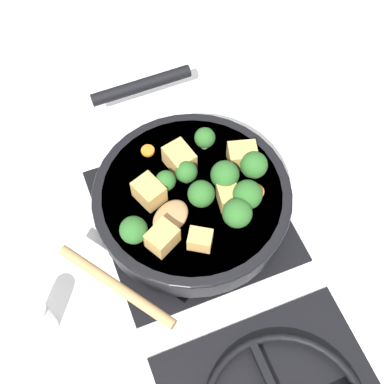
% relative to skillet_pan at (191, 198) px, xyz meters
% --- Properties ---
extents(ground_plane, '(2.40, 2.40, 0.00)m').
position_rel_skillet_pan_xyz_m(ground_plane, '(-0.00, 0.00, -0.06)').
color(ground_plane, white).
extents(front_burner_grate, '(0.31, 0.31, 0.03)m').
position_rel_skillet_pan_xyz_m(front_burner_grate, '(-0.00, 0.00, -0.05)').
color(front_burner_grate, black).
rests_on(front_burner_grate, ground_plane).
extents(skillet_pan, '(0.33, 0.44, 0.05)m').
position_rel_skillet_pan_xyz_m(skillet_pan, '(0.00, 0.00, 0.00)').
color(skillet_pan, black).
rests_on(skillet_pan, front_burner_grate).
extents(wooden_spoon, '(0.22, 0.21, 0.02)m').
position_rel_skillet_pan_xyz_m(wooden_spoon, '(0.11, 0.08, 0.03)').
color(wooden_spoon, '#A87A4C').
rests_on(wooden_spoon, skillet_pan).
extents(tofu_cube_center_large, '(0.06, 0.05, 0.04)m').
position_rel_skillet_pan_xyz_m(tofu_cube_center_large, '(0.08, 0.07, 0.04)').
color(tofu_cube_center_large, tan).
rests_on(tofu_cube_center_large, skillet_pan).
extents(tofu_cube_near_handle, '(0.05, 0.05, 0.04)m').
position_rel_skillet_pan_xyz_m(tofu_cube_near_handle, '(-0.10, -0.02, 0.04)').
color(tofu_cube_near_handle, tan).
rests_on(tofu_cube_near_handle, skillet_pan).
extents(tofu_cube_east_chunk, '(0.05, 0.06, 0.04)m').
position_rel_skillet_pan_xyz_m(tofu_cube_east_chunk, '(0.07, -0.01, 0.04)').
color(tofu_cube_east_chunk, tan).
rests_on(tofu_cube_east_chunk, skillet_pan).
extents(tofu_cube_west_chunk, '(0.05, 0.04, 0.03)m').
position_rel_skillet_pan_xyz_m(tofu_cube_west_chunk, '(0.02, 0.09, 0.04)').
color(tofu_cube_west_chunk, tan).
rests_on(tofu_cube_west_chunk, skillet_pan).
extents(tofu_cube_back_piece, '(0.05, 0.06, 0.04)m').
position_rel_skillet_pan_xyz_m(tofu_cube_back_piece, '(0.00, -0.05, 0.04)').
color(tofu_cube_back_piece, tan).
rests_on(tofu_cube_back_piece, skillet_pan).
extents(tofu_cube_front_piece, '(0.04, 0.04, 0.03)m').
position_rel_skillet_pan_xyz_m(tofu_cube_front_piece, '(-0.05, 0.04, 0.04)').
color(tofu_cube_front_piece, tan).
rests_on(tofu_cube_front_piece, skillet_pan).
extents(broccoli_floret_near_spoon, '(0.05, 0.05, 0.05)m').
position_rel_skillet_pan_xyz_m(broccoli_floret_near_spoon, '(-0.04, 0.08, 0.05)').
color(broccoli_floret_near_spoon, '#709956').
rests_on(broccoli_floret_near_spoon, skillet_pan).
extents(broccoli_floret_center_top, '(0.04, 0.04, 0.04)m').
position_rel_skillet_pan_xyz_m(broccoli_floret_center_top, '(-0.00, -0.02, 0.05)').
color(broccoli_floret_center_top, '#709956').
rests_on(broccoli_floret_center_top, skillet_pan).
extents(broccoli_floret_east_rim, '(0.05, 0.05, 0.05)m').
position_rel_skillet_pan_xyz_m(broccoli_floret_east_rim, '(-0.05, 0.01, 0.05)').
color(broccoli_floret_east_rim, '#709956').
rests_on(broccoli_floret_east_rim, skillet_pan).
extents(broccoli_floret_west_rim, '(0.04, 0.04, 0.05)m').
position_rel_skillet_pan_xyz_m(broccoli_floret_west_rim, '(-0.11, 0.01, 0.05)').
color(broccoli_floret_west_rim, '#709956').
rests_on(broccoli_floret_west_rim, skillet_pan).
extents(broccoli_floret_north_edge, '(0.03, 0.03, 0.04)m').
position_rel_skillet_pan_xyz_m(broccoli_floret_north_edge, '(0.04, -0.02, 0.05)').
color(broccoli_floret_north_edge, '#709956').
rests_on(broccoli_floret_north_edge, skillet_pan).
extents(broccoli_floret_south_cluster, '(0.04, 0.04, 0.04)m').
position_rel_skillet_pan_xyz_m(broccoli_floret_south_cluster, '(-0.05, -0.07, 0.05)').
color(broccoli_floret_south_cluster, '#709956').
rests_on(broccoli_floret_south_cluster, skillet_pan).
extents(broccoli_floret_mid_floret, '(0.05, 0.05, 0.05)m').
position_rel_skillet_pan_xyz_m(broccoli_floret_mid_floret, '(-0.07, 0.06, 0.05)').
color(broccoli_floret_mid_floret, '#709956').
rests_on(broccoli_floret_mid_floret, skillet_pan).
extents(broccoli_floret_small_inner, '(0.04, 0.04, 0.05)m').
position_rel_skillet_pan_xyz_m(broccoli_floret_small_inner, '(0.11, 0.05, 0.05)').
color(broccoli_floret_small_inner, '#709956').
rests_on(broccoli_floret_small_inner, skillet_pan).
extents(broccoli_floret_tall_stem, '(0.04, 0.04, 0.05)m').
position_rel_skillet_pan_xyz_m(broccoli_floret_tall_stem, '(-0.01, 0.03, 0.05)').
color(broccoli_floret_tall_stem, '#709956').
rests_on(broccoli_floret_tall_stem, skillet_pan).
extents(carrot_slice_orange_thin, '(0.03, 0.03, 0.01)m').
position_rel_skillet_pan_xyz_m(carrot_slice_orange_thin, '(-0.10, 0.04, 0.03)').
color(carrot_slice_orange_thin, orange).
rests_on(carrot_slice_orange_thin, skillet_pan).
extents(carrot_slice_near_center, '(0.02, 0.02, 0.01)m').
position_rel_skillet_pan_xyz_m(carrot_slice_near_center, '(0.04, -0.10, 0.03)').
color(carrot_slice_near_center, orange).
rests_on(carrot_slice_near_center, skillet_pan).
extents(salt_shaker, '(0.04, 0.04, 0.09)m').
position_rel_skillet_pan_xyz_m(salt_shaker, '(0.28, 0.10, -0.01)').
color(salt_shaker, white).
rests_on(salt_shaker, ground_plane).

